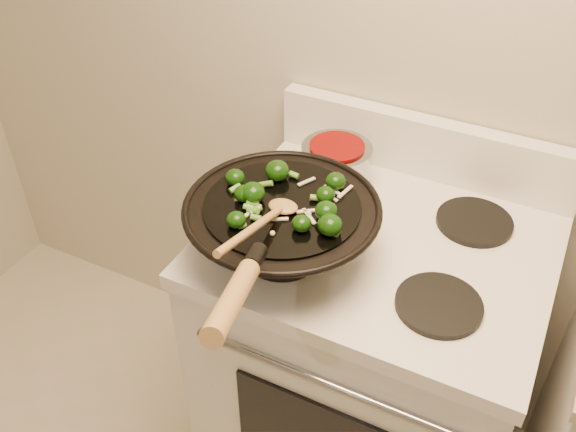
% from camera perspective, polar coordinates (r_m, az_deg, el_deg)
% --- Properties ---
extents(stove, '(0.78, 0.67, 1.08)m').
position_cam_1_polar(stove, '(1.83, 6.98, -12.66)').
color(stove, white).
rests_on(stove, ground).
extents(wok, '(0.43, 0.69, 0.28)m').
position_cam_1_polar(wok, '(1.39, -0.57, -0.96)').
color(wok, black).
rests_on(wok, stove).
extents(stirfry, '(0.30, 0.25, 0.05)m').
position_cam_1_polar(stirfry, '(1.35, -0.14, 1.68)').
color(stirfry, black).
rests_on(stirfry, wok).
extents(wooden_spoon, '(0.06, 0.29, 0.10)m').
position_cam_1_polar(wooden_spoon, '(1.27, -1.94, -0.25)').
color(wooden_spoon, '#A97B43').
rests_on(wooden_spoon, wok).
extents(saucepan, '(0.18, 0.29, 0.10)m').
position_cam_1_polar(saucepan, '(1.62, 4.29, 4.68)').
color(saucepan, '#979AA0').
rests_on(saucepan, stove).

